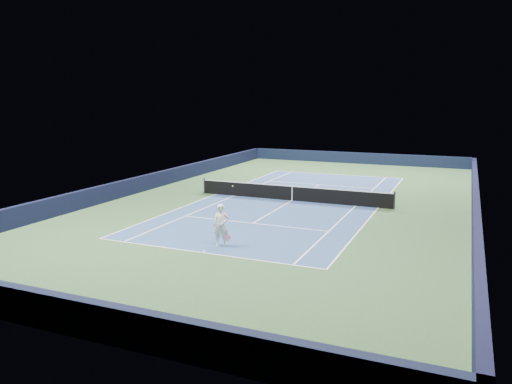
% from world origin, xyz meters
% --- Properties ---
extents(ground, '(40.00, 40.00, 0.00)m').
position_xyz_m(ground, '(0.00, 0.00, 0.00)').
color(ground, '#2E502B').
rests_on(ground, ground).
extents(wall_far, '(22.00, 0.35, 1.10)m').
position_xyz_m(wall_far, '(0.00, 19.82, 0.55)').
color(wall_far, black).
rests_on(wall_far, ground).
extents(wall_near, '(22.00, 0.35, 1.10)m').
position_xyz_m(wall_near, '(0.00, -19.82, 0.55)').
color(wall_near, black).
rests_on(wall_near, ground).
extents(wall_right, '(0.35, 40.00, 1.10)m').
position_xyz_m(wall_right, '(10.82, 0.00, 0.55)').
color(wall_right, black).
rests_on(wall_right, ground).
extents(wall_left, '(0.35, 40.00, 1.10)m').
position_xyz_m(wall_left, '(-10.82, 0.00, 0.55)').
color(wall_left, black).
rests_on(wall_left, ground).
extents(court_surface, '(10.97, 23.77, 0.01)m').
position_xyz_m(court_surface, '(0.00, 0.00, 0.00)').
color(court_surface, navy).
rests_on(court_surface, ground).
extents(baseline_far, '(10.97, 0.08, 0.00)m').
position_xyz_m(baseline_far, '(0.00, 11.88, 0.01)').
color(baseline_far, white).
rests_on(baseline_far, ground).
extents(baseline_near, '(10.97, 0.08, 0.00)m').
position_xyz_m(baseline_near, '(0.00, -11.88, 0.01)').
color(baseline_near, white).
rests_on(baseline_near, ground).
extents(sideline_doubles_right, '(0.08, 23.77, 0.00)m').
position_xyz_m(sideline_doubles_right, '(5.49, 0.00, 0.01)').
color(sideline_doubles_right, white).
rests_on(sideline_doubles_right, ground).
extents(sideline_doubles_left, '(0.08, 23.77, 0.00)m').
position_xyz_m(sideline_doubles_left, '(-5.49, 0.00, 0.01)').
color(sideline_doubles_left, white).
rests_on(sideline_doubles_left, ground).
extents(sideline_singles_right, '(0.08, 23.77, 0.00)m').
position_xyz_m(sideline_singles_right, '(4.12, 0.00, 0.01)').
color(sideline_singles_right, white).
rests_on(sideline_singles_right, ground).
extents(sideline_singles_left, '(0.08, 23.77, 0.00)m').
position_xyz_m(sideline_singles_left, '(-4.12, 0.00, 0.01)').
color(sideline_singles_left, white).
rests_on(sideline_singles_left, ground).
extents(service_line_far, '(8.23, 0.08, 0.00)m').
position_xyz_m(service_line_far, '(0.00, 6.40, 0.01)').
color(service_line_far, white).
rests_on(service_line_far, ground).
extents(service_line_near, '(8.23, 0.08, 0.00)m').
position_xyz_m(service_line_near, '(0.00, -6.40, 0.01)').
color(service_line_near, white).
rests_on(service_line_near, ground).
extents(center_service_line, '(0.08, 12.80, 0.00)m').
position_xyz_m(center_service_line, '(0.00, 0.00, 0.01)').
color(center_service_line, white).
rests_on(center_service_line, ground).
extents(center_mark_far, '(0.08, 0.30, 0.00)m').
position_xyz_m(center_mark_far, '(0.00, 11.73, 0.01)').
color(center_mark_far, white).
rests_on(center_mark_far, ground).
extents(center_mark_near, '(0.08, 0.30, 0.00)m').
position_xyz_m(center_mark_near, '(0.00, -11.73, 0.01)').
color(center_mark_near, white).
rests_on(center_mark_near, ground).
extents(tennis_net, '(12.90, 0.10, 1.07)m').
position_xyz_m(tennis_net, '(0.00, 0.00, 0.50)').
color(tennis_net, black).
rests_on(tennis_net, ground).
extents(sponsor_cube, '(0.58, 0.51, 0.81)m').
position_xyz_m(sponsor_cube, '(-6.40, 0.52, 0.41)').
color(sponsor_cube, '#1B4AA5').
rests_on(sponsor_cube, ground).
extents(tennis_player, '(0.89, 1.36, 2.61)m').
position_xyz_m(tennis_player, '(0.35, -10.71, 0.96)').
color(tennis_player, white).
rests_on(tennis_player, ground).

